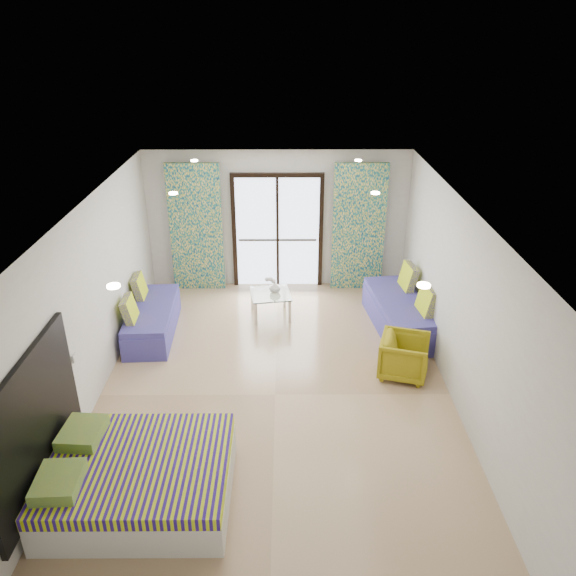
{
  "coord_description": "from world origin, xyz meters",
  "views": [
    {
      "loc": [
        0.15,
        -6.57,
        4.83
      ],
      "look_at": [
        0.19,
        1.13,
        1.15
      ],
      "focal_mm": 35.0,
      "sensor_mm": 36.0,
      "label": 1
    }
  ],
  "objects_px": {
    "coffee_table": "(270,296)",
    "bed": "(138,479)",
    "daybed_left": "(151,319)",
    "daybed_right": "(400,313)",
    "armchair": "(404,354)"
  },
  "relations": [
    {
      "from": "coffee_table",
      "to": "bed",
      "type": "bearing_deg",
      "value": -107.64
    },
    {
      "from": "daybed_left",
      "to": "coffee_table",
      "type": "relative_size",
      "value": 2.34
    },
    {
      "from": "bed",
      "to": "daybed_right",
      "type": "relative_size",
      "value": 0.95
    },
    {
      "from": "coffee_table",
      "to": "armchair",
      "type": "height_order",
      "value": "coffee_table"
    },
    {
      "from": "daybed_left",
      "to": "coffee_table",
      "type": "height_order",
      "value": "daybed_left"
    },
    {
      "from": "daybed_right",
      "to": "daybed_left",
      "type": "bearing_deg",
      "value": 174.95
    },
    {
      "from": "bed",
      "to": "coffee_table",
      "type": "bearing_deg",
      "value": 72.36
    },
    {
      "from": "bed",
      "to": "daybed_left",
      "type": "distance_m",
      "value": 3.72
    },
    {
      "from": "daybed_left",
      "to": "armchair",
      "type": "bearing_deg",
      "value": -20.03
    },
    {
      "from": "daybed_right",
      "to": "coffee_table",
      "type": "xyz_separation_m",
      "value": [
        -2.23,
        0.46,
        0.1
      ]
    },
    {
      "from": "bed",
      "to": "daybed_right",
      "type": "bearing_deg",
      "value": 46.73
    },
    {
      "from": "daybed_right",
      "to": "coffee_table",
      "type": "bearing_deg",
      "value": 161.22
    },
    {
      "from": "daybed_left",
      "to": "coffee_table",
      "type": "distance_m",
      "value": 2.1
    },
    {
      "from": "daybed_right",
      "to": "armchair",
      "type": "distance_m",
      "value": 1.42
    },
    {
      "from": "bed",
      "to": "armchair",
      "type": "bearing_deg",
      "value": 35.38
    }
  ]
}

